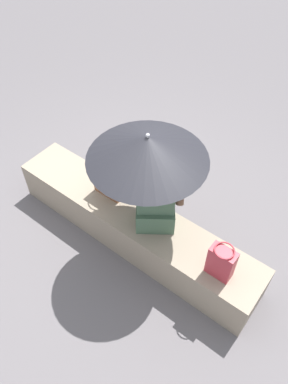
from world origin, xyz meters
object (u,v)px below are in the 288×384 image
(person_seated, at_px, (156,194))
(parasol, at_px, (148,148))
(handbag_black, at_px, (110,181))
(tote_bag_canvas, at_px, (221,262))

(person_seated, relative_size, parasol, 0.88)
(handbag_black, bearing_deg, parasol, 173.53)
(tote_bag_canvas, bearing_deg, parasol, -5.47)
(handbag_black, relative_size, tote_bag_canvas, 0.97)
(parasol, bearing_deg, person_seated, -159.65)
(parasol, distance_m, tote_bag_canvas, 1.07)
(person_seated, height_order, parasol, parasol)
(parasol, xyz_separation_m, tote_bag_canvas, (-0.80, 0.08, -0.71))
(person_seated, relative_size, tote_bag_canvas, 2.64)
(person_seated, xyz_separation_m, parasol, (0.07, 0.03, 0.49))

